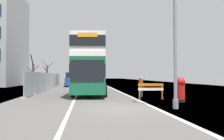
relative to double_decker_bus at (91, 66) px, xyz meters
The scene contains 12 objects.
ground 10.22m from the double_decker_bus, 79.99° to the right, with size 140.00×280.00×0.10m.
double_decker_bus is the anchor object (origin of this frame).
lamppost_foreground 11.18m from the double_decker_bus, 68.26° to the right, with size 0.29×0.70×8.05m.
red_pillar_postbox 9.49m from the double_decker_bus, 52.77° to the right, with size 0.63×0.63×1.65m.
roadworks_barrier 7.20m from the double_decker_bus, 52.88° to the right, with size 1.87×0.52×1.17m.
construction_site_fence 9.39m from the double_decker_bus, 123.64° to the left, with size 0.44×24.00×2.11m.
car_oncoming_near 16.11m from the double_decker_bus, 100.11° to the left, with size 1.98×4.47×2.25m.
car_receding_mid 23.58m from the double_decker_bus, 97.44° to the left, with size 1.97×3.89×2.22m.
car_receding_far 33.25m from the double_decker_bus, 89.10° to the left, with size 1.94×4.57×2.26m.
bare_tree_far_verge_near 19.62m from the double_decker_bus, 117.89° to the left, with size 1.90×2.76×5.23m.
bare_tree_far_verge_mid 36.07m from the double_decker_bus, 105.64° to the left, with size 2.67×2.42×5.54m.
pedestrian_at_kerb 5.53m from the double_decker_bus, 40.15° to the right, with size 0.34×0.34×1.68m.
Camera 1 is at (-1.75, -12.02, 1.72)m, focal length 36.78 mm.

